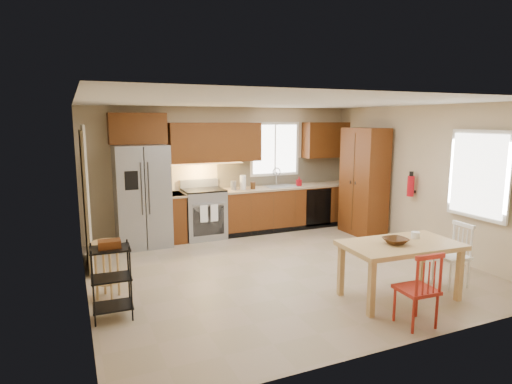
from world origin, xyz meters
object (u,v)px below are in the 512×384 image
Objects in this scene: refrigerator at (142,196)px; fire_extinguisher at (411,186)px; dining_table at (399,271)px; utility_cart at (112,282)px; pantry at (364,182)px; soap_bottle at (299,181)px; range_stove at (204,214)px; chair_white at (451,255)px; table_jar at (415,237)px; table_bowl at (395,244)px; bar_stool at (107,270)px; chair_red at (416,288)px.

fire_extinguisher is (4.33, -1.98, 0.19)m from refrigerator.
utility_cart reaches higher than dining_table.
pantry is at bearing -12.62° from refrigerator.
fire_extinguisher is at bearing -59.47° from soap_bottle.
range_stove is at bearing 114.57° from dining_table.
chair_white is at bearing 6.37° from dining_table.
dining_table is at bearing -119.11° from pantry.
fire_extinguisher is 1.94m from chair_white.
dining_table is at bearing -68.79° from range_stove.
dining_table is at bearing -135.52° from fire_extinguisher.
range_stove is 4.06m from table_jar.
utility_cart is (-3.40, 0.86, 0.08)m from dining_table.
utility_cart is at bearing 165.39° from table_bowl.
dining_table is at bearing -7.92° from bar_stool.
range_stove reaches higher than utility_cart.
refrigerator is at bearing 124.32° from table_bowl.
chair_white reaches higher than table_jar.
soap_bottle is at bearing 79.57° from table_bowl.
bar_stool is at bearing 148.32° from chair_red.
table_jar is 3.99m from bar_stool.
soap_bottle is 2.27m from fire_extinguisher.
utility_cart is (-0.80, -2.81, -0.47)m from refrigerator.
bar_stool is (-5.13, -0.21, -0.73)m from fire_extinguisher.
utility_cart is (-3.98, -2.79, -0.56)m from soap_bottle.
utility_cart is at bearing 82.77° from chair_white.
chair_red is (-0.93, -4.30, -0.57)m from soap_bottle.
refrigerator is at bearing 128.63° from dining_table.
pantry is 1.07m from fire_extinguisher.
pantry is 7.11× the size of table_bowl.
soap_bottle is 4.44m from chair_red.
chair_white is at bearing -3.74° from table_jar.
fire_extinguisher is at bearing 18.08° from bar_stool.
dining_table is (-1.53, -2.75, -0.69)m from pantry.
bar_stool is at bearing -151.50° from soap_bottle.
refrigerator is at bearing -177.01° from range_stove.
dining_table is (1.45, -3.73, -0.10)m from range_stove.
fire_extinguisher reaches higher than utility_cart.
dining_table is (-0.58, -3.65, -0.64)m from soap_bottle.
table_jar reaches higher than dining_table.
range_stove is 3.98m from table_bowl.
range_stove is 3.47m from utility_cart.
chair_red is (-1.88, -3.40, -0.62)m from pantry.
dining_table is at bearing 96.37° from chair_white.
soap_bottle is at bearing 9.21° from chair_white.
chair_white is at bearing -84.14° from soap_bottle.
pantry is 2.40× the size of utility_cart.
chair_white is at bearing 2.75° from table_bowl.
refrigerator is at bearing 76.43° from utility_cart.
refrigerator reaches higher than utility_cart.
soap_bottle is 1.64× the size of table_jar.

